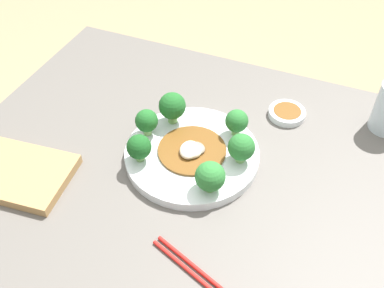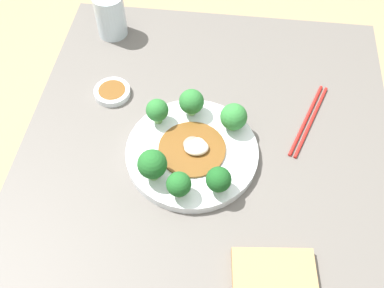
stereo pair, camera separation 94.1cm
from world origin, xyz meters
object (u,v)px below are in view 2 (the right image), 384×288
at_px(chopsticks, 309,120).
at_px(drinking_glass, 110,15).
at_px(broccoli_northwest, 152,165).
at_px(broccoli_west, 179,185).
at_px(broccoli_northeast, 157,110).
at_px(broccoli_southeast, 234,117).
at_px(broccoli_east, 191,102).
at_px(stirfry_center, 194,148).
at_px(sauce_dish, 112,92).
at_px(broccoli_southwest, 219,180).
at_px(plate, 192,152).

bearing_deg(chopsticks, drinking_glass, 64.51).
bearing_deg(broccoli_northwest, chopsticks, -58.02).
relative_size(broccoli_west, broccoli_northeast, 0.98).
distance_m(broccoli_west, broccoli_southeast, 0.20).
bearing_deg(drinking_glass, broccoli_east, -137.74).
distance_m(broccoli_northwest, broccoli_southeast, 0.20).
distance_m(stirfry_center, sauce_dish, 0.26).
distance_m(broccoli_east, broccoli_northeast, 0.08).
relative_size(drinking_glass, chopsticks, 0.52).
bearing_deg(drinking_glass, broccoli_southwest, -145.08).
relative_size(plate, chopsticks, 1.30).
bearing_deg(broccoli_southwest, chopsticks, -41.53).
distance_m(broccoli_northwest, broccoli_northeast, 0.14).
bearing_deg(broccoli_southwest, broccoli_southeast, -6.60).
bearing_deg(drinking_glass, stirfry_center, -144.70).
bearing_deg(broccoli_west, drinking_glass, 27.09).
relative_size(broccoli_west, broccoli_east, 0.94).
xyz_separation_m(stirfry_center, sauce_dish, (0.15, 0.21, -0.02)).
bearing_deg(chopsticks, broccoli_northwest, 121.98).
height_order(broccoli_southeast, broccoli_northeast, broccoli_southeast).
bearing_deg(broccoli_southeast, broccoli_northwest, 134.13).
xyz_separation_m(plate, drinking_glass, (0.36, 0.25, 0.05)).
xyz_separation_m(broccoli_east, stirfry_center, (-0.10, -0.02, -0.03)).
bearing_deg(broccoli_northwest, broccoli_southwest, -95.86).
height_order(drinking_glass, chopsticks, drinking_glass).
distance_m(broccoli_southeast, chopsticks, 0.18).
bearing_deg(broccoli_northwest, broccoli_southeast, -45.87).
bearing_deg(broccoli_east, broccoli_northeast, 115.33).
bearing_deg(broccoli_northwest, broccoli_east, -17.58).
distance_m(broccoli_northeast, sauce_dish, 0.16).
bearing_deg(broccoli_east, broccoli_northwest, 162.42).
height_order(broccoli_east, broccoli_southeast, same).
relative_size(broccoli_east, broccoli_northeast, 1.04).
xyz_separation_m(plate, stirfry_center, (0.00, -0.00, 0.02)).
height_order(broccoli_southeast, stirfry_center, broccoli_southeast).
height_order(plate, broccoli_southeast, broccoli_southeast).
height_order(broccoli_southeast, drinking_glass, drinking_glass).
xyz_separation_m(broccoli_northwest, broccoli_east, (0.17, -0.05, -0.01)).
distance_m(broccoli_west, broccoli_east, 0.21).
height_order(stirfry_center, chopsticks, stirfry_center).
relative_size(broccoli_southeast, chopsticks, 0.30).
xyz_separation_m(broccoli_northwest, broccoli_southeast, (0.14, -0.15, -0.01)).
distance_m(plate, broccoli_east, 0.11).
distance_m(broccoli_southwest, drinking_glass, 0.54).
bearing_deg(broccoli_northwest, drinking_glass, 22.89).
distance_m(broccoli_west, stirfry_center, 0.11).
bearing_deg(chopsticks, sauce_dish, 86.75).
bearing_deg(broccoli_southeast, chopsticks, -72.18).
height_order(broccoli_southwest, sauce_dish, broccoli_southwest).
xyz_separation_m(plate, broccoli_northeast, (0.07, 0.08, 0.05)).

